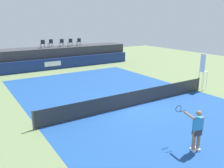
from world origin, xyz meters
TOP-DOWN VIEW (x-y plane):
  - ground_plane at (0.00, 3.00)m, footprint 48.00×48.00m
  - court_inner at (0.00, 0.00)m, footprint 12.00×22.00m
  - sponsor_wall at (-0.00, 13.50)m, footprint 18.00×0.22m
  - spectator_platform at (0.00, 15.30)m, footprint 18.00×2.80m
  - spectator_chair_far_left at (-0.99, 15.04)m, footprint 0.47×0.47m
  - spectator_chair_left at (0.00, 15.34)m, footprint 0.47×0.47m
  - spectator_chair_center at (1.20, 15.08)m, footprint 0.46×0.46m
  - spectator_chair_right at (2.23, 15.02)m, footprint 0.44×0.44m
  - spectator_chair_far_right at (3.33, 15.04)m, footprint 0.48×0.48m
  - umpire_chair at (6.57, 0.00)m, footprint 0.44×0.44m
  - tennis_net at (0.00, 0.00)m, footprint 12.40×0.02m
  - net_post_near at (-6.20, 0.00)m, footprint 0.10×0.10m
  - net_post_far at (6.20, 0.00)m, footprint 0.10×0.10m
  - tennis_player at (-1.11, -5.55)m, footprint 0.57×1.22m
  - tennis_ball at (4.61, 9.46)m, footprint 0.07×0.07m

SIDE VIEW (x-z plane):
  - ground_plane at x=0.00m, z-range 0.00..0.00m
  - court_inner at x=0.00m, z-range 0.00..0.00m
  - tennis_ball at x=4.61m, z-range 0.00..0.07m
  - tennis_net at x=0.00m, z-range 0.00..0.95m
  - net_post_near at x=-6.20m, z-range 0.00..1.00m
  - net_post_far at x=6.20m, z-range 0.00..1.00m
  - sponsor_wall at x=0.00m, z-range 0.00..1.20m
  - tennis_player at x=-1.11m, z-range 0.07..1.84m
  - spectator_platform at x=0.00m, z-range 0.00..2.20m
  - umpire_chair at x=6.57m, z-range 0.21..2.97m
  - spectator_chair_far_left at x=-0.99m, z-range 2.25..3.14m
  - spectator_chair_left at x=0.00m, z-range 2.25..3.14m
  - spectator_chair_center at x=1.20m, z-range 2.25..3.14m
  - spectator_chair_right at x=2.23m, z-range 2.25..3.14m
  - spectator_chair_far_right at x=3.33m, z-range 2.25..3.14m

